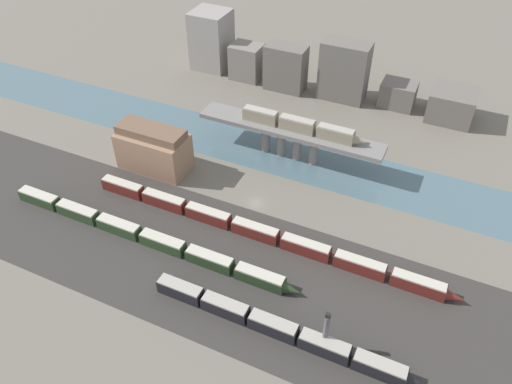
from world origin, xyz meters
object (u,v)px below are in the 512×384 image
Objects in this scene: train_on_bridge at (301,126)px; warehouse_building at (154,149)px; train_yard_mid at (146,237)px; train_yard_near at (279,329)px; train_yard_far at (261,233)px; signal_tower at (326,331)px.

train_on_bridge reaches higher than warehouse_building.
train_yard_near is at bearing -14.80° from train_yard_mid.
train_yard_far is (3.23, -35.59, -10.27)m from train_on_bridge.
train_yard_far is 34.06m from signal_tower.
warehouse_building reaches higher than train_yard_far.
train_yard_mid is 29.02m from train_yard_far.
signal_tower is at bearing -64.44° from train_on_bridge.
train_on_bridge is at bearing 29.90° from warehouse_building.
train_yard_far is at bearing 137.12° from signal_tower.
train_yard_near is 2.94× the size of warehouse_building.
train_on_bridge is 43.80m from warehouse_building.
train_yard_mid is at bearing -152.71° from train_yard_far.
train_on_bridge is at bearing 115.56° from signal_tower.
train_yard_mid is 0.84× the size of train_yard_far.
train_yard_far is 4.82× the size of warehouse_building.
train_yard_mid is at bearing -114.77° from train_on_bridge.
warehouse_building is at bearing -150.10° from train_on_bridge.
signal_tower reaches higher than train_yard_far.
train_yard_near is (18.52, -59.75, -10.30)m from train_on_bridge.
train_on_bridge reaches higher than train_yard_near.
warehouse_building is 75.41m from signal_tower.
train_yard_mid is (-22.56, -48.90, -10.42)m from train_on_bridge.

